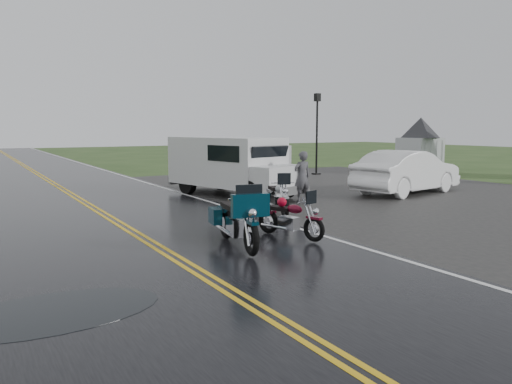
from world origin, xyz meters
TOP-DOWN VIEW (x-y plane):
  - ground at (0.00, 0.00)m, footprint 120.00×120.00m
  - road at (0.00, 10.00)m, footprint 8.00×100.00m
  - parking_pad at (11.00, 5.00)m, footprint 14.00×24.00m
  - visitor_center at (20.00, 12.00)m, footprint 16.00×10.00m
  - motorcycle_red at (3.18, 0.07)m, footprint 1.18×2.04m
  - motorcycle_teal at (1.33, -0.32)m, footprint 1.32×2.56m
  - motorcycle_silver at (4.26, 2.88)m, footprint 1.40×2.26m
  - van_white at (4.88, 5.86)m, footprint 3.60×6.21m
  - person_at_van at (6.55, 5.23)m, footprint 0.67×0.45m
  - sedan_white at (11.52, 5.10)m, footprint 5.38×2.71m
  - lamp_post_far_right at (13.29, 13.28)m, footprint 0.39×0.39m

SIDE VIEW (x-z plane):
  - ground at x=0.00m, z-range 0.00..0.00m
  - parking_pad at x=11.00m, z-range 0.00..0.03m
  - road at x=0.00m, z-range 0.00..0.04m
  - motorcycle_red at x=3.18m, z-range 0.00..1.14m
  - motorcycle_silver at x=4.26m, z-range 0.00..1.26m
  - motorcycle_teal at x=1.33m, z-range 0.00..1.44m
  - sedan_white at x=11.52m, z-range 0.00..1.69m
  - person_at_van at x=6.55m, z-range 0.00..1.78m
  - van_white at x=4.88m, z-range 0.00..2.30m
  - lamp_post_far_right at x=13.29m, z-range 0.00..4.50m
  - visitor_center at x=20.00m, z-range 0.00..4.80m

